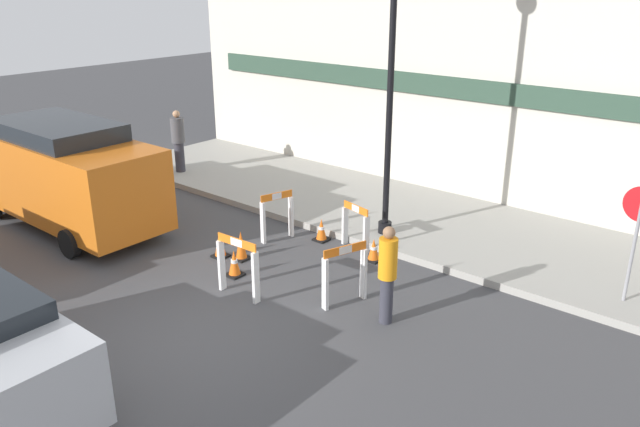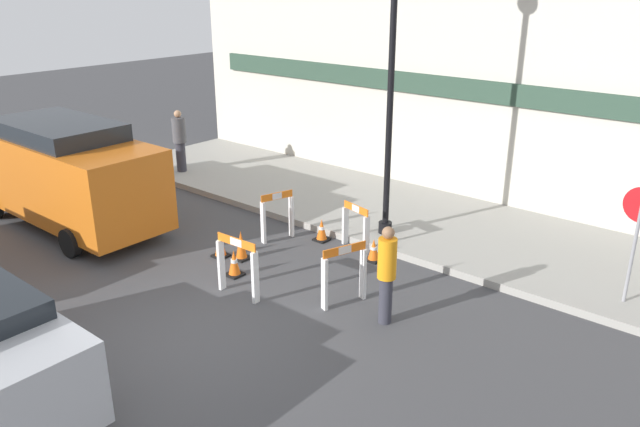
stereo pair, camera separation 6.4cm
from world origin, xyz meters
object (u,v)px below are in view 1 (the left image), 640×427
Objects in this scene: person_worker at (387,271)px; person_pedestrian at (178,139)px; streetlamp_post at (392,42)px; stop_sign at (638,226)px; work_van at (62,169)px.

person_pedestrian is at bearing -2.89° from person_worker.
streetlamp_post is 3.09× the size of stop_sign.
work_van is (0.95, -3.94, 0.22)m from person_pedestrian.
stop_sign is 11.82m from person_pedestrian.
streetlamp_post reaches higher than person_worker.
person_worker is 8.06m from work_van.
stop_sign reaches higher than person_pedestrian.
streetlamp_post is 3.63× the size of person_pedestrian.
streetlamp_post is at bearing 7.31° from stop_sign.
streetlamp_post is at bearing -40.31° from person_worker.
work_van is (-7.99, -0.99, 0.38)m from person_worker.
work_van is (-6.04, -3.86, -2.82)m from streetlamp_post.
person_pedestrian is at bearing 179.33° from streetlamp_post.
person_worker is at bearing 52.21° from stop_sign.
stop_sign reaches higher than person_worker.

